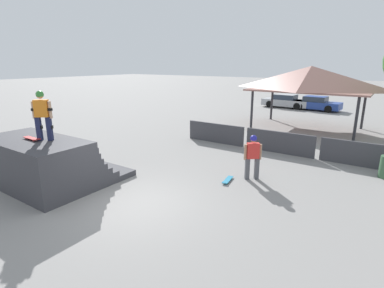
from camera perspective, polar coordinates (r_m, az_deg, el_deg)
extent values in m
plane|color=gray|center=(9.67, -11.28, -11.10)|extent=(160.00, 160.00, 0.00)
cube|color=#38383D|center=(12.40, -23.66, -5.59)|extent=(4.14, 3.74, 0.21)
cube|color=#38383D|center=(12.14, -25.40, -5.16)|extent=(4.14, 2.91, 0.21)
cube|color=#38383D|center=(12.00, -26.13, -4.39)|extent=(4.14, 2.61, 0.21)
cube|color=#38383D|center=(11.90, -26.67, -3.54)|extent=(4.14, 2.41, 0.21)
cube|color=#38383D|center=(11.80, -27.09, -2.65)|extent=(4.14, 2.26, 0.21)
cube|color=#38383D|center=(11.72, -27.44, -1.71)|extent=(4.14, 2.16, 0.21)
cube|color=#38383D|center=(11.65, -27.72, -0.75)|extent=(4.14, 2.09, 0.21)
cube|color=#38383D|center=(11.59, -27.93, 0.24)|extent=(4.14, 2.05, 0.21)
cylinder|color=silver|center=(12.06, -23.79, 1.60)|extent=(4.06, 0.07, 0.07)
cube|color=#1E2347|center=(11.11, -25.51, 2.64)|extent=(0.21, 0.21, 0.80)
cube|color=black|center=(11.12, -25.47, 2.92)|extent=(0.23, 0.22, 0.12)
cube|color=#1E2347|center=(11.26, -27.13, 2.60)|extent=(0.21, 0.21, 0.80)
cube|color=black|center=(11.27, -27.09, 2.87)|extent=(0.23, 0.22, 0.12)
cube|color=orange|center=(11.07, -26.74, 6.08)|extent=(0.48, 0.43, 0.57)
cylinder|color=tan|center=(10.96, -25.43, 5.92)|extent=(0.15, 0.15, 0.57)
cylinder|color=black|center=(10.96, -25.44, 5.97)|extent=(0.22, 0.22, 0.08)
cylinder|color=tan|center=(11.20, -27.96, 5.78)|extent=(0.15, 0.15, 0.57)
cylinder|color=black|center=(11.19, -27.97, 5.84)|extent=(0.22, 0.22, 0.08)
sphere|color=tan|center=(11.02, -27.00, 8.27)|extent=(0.22, 0.22, 0.22)
sphere|color=#337F33|center=(11.02, -27.02, 8.41)|extent=(0.25, 0.25, 0.25)
cylinder|color=red|center=(11.35, -27.35, 0.72)|extent=(0.05, 0.03, 0.05)
cylinder|color=red|center=(11.29, -27.98, 0.57)|extent=(0.05, 0.03, 0.05)
cylinder|color=red|center=(11.80, -28.47, 1.07)|extent=(0.05, 0.03, 0.05)
cylinder|color=red|center=(11.74, -29.08, 0.93)|extent=(0.05, 0.03, 0.05)
cube|color=#B22323|center=(11.54, -28.25, 0.99)|extent=(0.82, 0.23, 0.02)
cube|color=#B22323|center=(11.20, -27.41, 0.82)|extent=(0.10, 0.20, 0.02)
cube|color=#4C4C51|center=(11.41, 10.48, -4.66)|extent=(0.22, 0.22, 0.82)
cube|color=#4C4C51|center=(11.50, 12.21, -4.59)|extent=(0.22, 0.22, 0.82)
cube|color=red|center=(11.24, 11.53, -1.26)|extent=(0.49, 0.45, 0.58)
cylinder|color=#A87A5B|center=(11.18, 10.16, -1.53)|extent=(0.15, 0.15, 0.58)
cylinder|color=#A87A5B|center=(11.33, 12.87, -1.45)|extent=(0.15, 0.15, 0.58)
sphere|color=#A87A5B|center=(11.13, 11.65, 0.90)|extent=(0.23, 0.23, 0.23)
sphere|color=#232399|center=(11.12, 11.66, 1.04)|extent=(0.25, 0.25, 0.25)
cylinder|color=green|center=(11.00, 6.78, -7.42)|extent=(0.04, 0.06, 0.05)
cylinder|color=green|center=(11.04, 6.08, -7.32)|extent=(0.04, 0.06, 0.05)
cylinder|color=green|center=(11.44, 7.53, -6.53)|extent=(0.04, 0.06, 0.05)
cylinder|color=green|center=(11.48, 6.86, -6.43)|extent=(0.04, 0.06, 0.05)
cube|color=teal|center=(11.23, 6.83, -6.76)|extent=(0.34, 0.83, 0.02)
cube|color=teal|center=(10.89, 6.24, -7.34)|extent=(0.21, 0.13, 0.02)
cube|color=#3D3D42|center=(16.44, 4.51, 2.11)|extent=(3.33, 0.12, 1.05)
cube|color=#3D3D42|center=(15.05, 16.28, 0.30)|extent=(3.33, 0.12, 1.05)
cube|color=#3D3D42|center=(14.42, 29.72, -1.77)|extent=(3.33, 0.12, 1.05)
cylinder|color=#2D2D33|center=(20.42, 11.32, 6.46)|extent=(0.16, 0.16, 2.47)
cylinder|color=#2D2D33|center=(18.91, 28.82, 4.19)|extent=(0.16, 0.16, 2.47)
cylinder|color=#2D2D33|center=(23.93, 14.96, 7.50)|extent=(0.16, 0.16, 2.47)
cylinder|color=#2D2D33|center=(22.66, 29.88, 5.59)|extent=(0.16, 0.16, 2.47)
cube|color=#9E6B60|center=(21.12, 21.43, 9.52)|extent=(7.28, 4.47, 0.10)
pyramid|color=#9E6B60|center=(21.07, 21.64, 11.65)|extent=(7.14, 4.38, 1.48)
cube|color=#A8AAAF|center=(30.86, 17.44, 7.54)|extent=(4.51, 1.91, 0.62)
cube|color=#283342|center=(30.84, 17.32, 8.55)|extent=(2.12, 1.53, 0.46)
cube|color=#A8AAAF|center=(30.82, 17.35, 8.97)|extent=(2.02, 1.49, 0.04)
cylinder|color=black|center=(31.20, 20.25, 7.07)|extent=(0.65, 0.23, 0.64)
cylinder|color=black|center=(29.73, 19.35, 6.79)|extent=(0.65, 0.23, 0.64)
cylinder|color=black|center=(32.08, 15.62, 7.64)|extent=(0.65, 0.23, 0.64)
cylinder|color=black|center=(30.65, 14.53, 7.39)|extent=(0.65, 0.23, 0.64)
cube|color=navy|center=(30.05, 22.58, 6.88)|extent=(4.29, 2.00, 0.62)
cube|color=#283342|center=(30.01, 22.48, 7.92)|extent=(2.03, 1.58, 0.46)
cube|color=navy|center=(29.99, 22.52, 8.36)|extent=(1.94, 1.53, 0.04)
cylinder|color=black|center=(30.51, 25.26, 6.39)|extent=(0.65, 0.24, 0.64)
cylinder|color=black|center=(28.99, 24.53, 6.08)|extent=(0.65, 0.24, 0.64)
cylinder|color=black|center=(31.17, 20.70, 7.02)|extent=(0.65, 0.24, 0.64)
cylinder|color=black|center=(29.69, 19.75, 6.74)|extent=(0.65, 0.24, 0.64)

